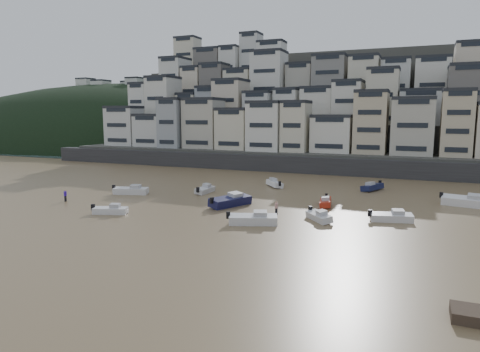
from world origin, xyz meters
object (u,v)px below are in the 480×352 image
at_px(boat_b, 319,215).
at_px(boat_c, 230,199).
at_px(boat_d, 392,216).
at_px(boat_g, 467,200).
at_px(boat_h, 275,183).
at_px(boat_j, 110,209).
at_px(boat_i, 372,186).
at_px(boat_k, 131,189).
at_px(boat_a, 253,218).
at_px(person_blue, 65,196).
at_px(person_pink, 276,208).
at_px(boat_e, 326,201).
at_px(boat_f, 205,189).

xyz_separation_m(boat_b, boat_c, (-13.03, 3.42, 0.31)).
relative_size(boat_d, boat_g, 0.77).
bearing_deg(boat_h, boat_j, 116.63).
bearing_deg(boat_j, boat_i, 27.42).
bearing_deg(boat_k, boat_c, -22.63).
height_order(boat_h, boat_j, boat_h).
distance_m(boat_a, person_blue, 29.84).
height_order(boat_i, person_pink, person_pink).
bearing_deg(boat_d, person_pink, 172.66).
bearing_deg(boat_e, person_blue, -80.91).
bearing_deg(person_blue, boat_e, 18.24).
xyz_separation_m(boat_b, boat_e, (-0.98, 8.71, 0.02)).
height_order(boat_b, person_blue, person_blue).
bearing_deg(boat_h, boat_b, 172.38).
xyz_separation_m(boat_d, boat_f, (-28.75, 7.87, -0.04)).
bearing_deg(boat_j, boat_e, 13.43).
relative_size(boat_h, person_blue, 3.01).
bearing_deg(boat_a, boat_f, 112.11).
bearing_deg(boat_j, boat_c, 20.66).
height_order(boat_j, person_blue, person_blue).
xyz_separation_m(boat_k, person_blue, (-5.23, -8.35, 0.06)).
distance_m(boat_e, boat_j, 28.71).
relative_size(boat_b, person_blue, 2.72).
distance_m(boat_f, person_blue, 20.79).
height_order(boat_a, person_blue, person_blue).
height_order(boat_f, boat_i, boat_i).
relative_size(boat_b, boat_h, 0.91).
xyz_separation_m(boat_e, person_pink, (-4.65, -7.62, 0.20)).
xyz_separation_m(boat_i, person_blue, (-40.08, -26.65, 0.13)).
height_order(boat_d, boat_k, boat_k).
height_order(boat_e, boat_f, boat_f).
relative_size(boat_a, boat_k, 1.02).
height_order(boat_g, person_pink, boat_g).
height_order(boat_b, boat_e, boat_e).
bearing_deg(boat_j, boat_d, -2.82).
bearing_deg(boat_j, boat_b, -4.14).
bearing_deg(boat_g, boat_h, -178.66).
relative_size(boat_b, person_pink, 2.72).
distance_m(boat_h, person_blue, 33.80).
height_order(boat_b, boat_i, boat_i).
bearing_deg(boat_i, boat_f, -39.16).
height_order(boat_g, boat_h, boat_g).
distance_m(boat_j, boat_k, 13.44).
relative_size(person_blue, person_pink, 1.00).
height_order(boat_h, person_blue, person_blue).
bearing_deg(boat_i, boat_g, 81.73).
bearing_deg(boat_f, boat_j, 166.16).
distance_m(boat_d, boat_k, 39.18).
relative_size(boat_c, person_pink, 4.01).
relative_size(boat_i, person_blue, 3.14).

